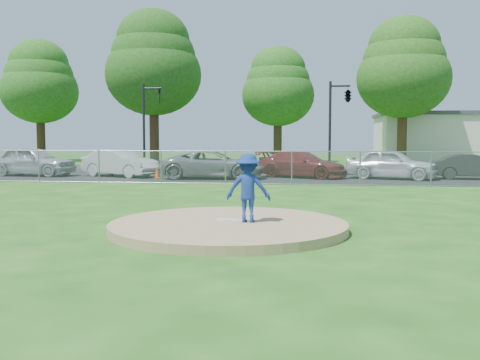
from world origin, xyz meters
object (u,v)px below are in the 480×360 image
Objects in this scene: parked_car_white at (120,163)px; parked_car_darkred at (302,164)px; commercial_building at (472,137)px; traffic_signal_center at (346,97)px; traffic_cone at (157,172)px; tree_left at (153,62)px; parked_car_pearl at (391,164)px; parked_car_silver at (32,161)px; parked_car_charcoal at (473,167)px; pitcher at (248,188)px; tree_far_left at (39,81)px; traffic_signal_left at (147,118)px; tree_center at (278,86)px; parked_car_gray at (213,165)px; tree_right at (404,67)px.

parked_car_darkred is (9.74, 0.58, -0.03)m from parked_car_white.
commercial_building is at bearing -10.16° from parked_car_darkred.
traffic_signal_center is 12.94m from traffic_cone.
tree_left is 2.78× the size of parked_car_pearl.
parked_car_silver is 1.22× the size of parked_car_charcoal.
parked_car_charcoal is (9.52, 16.33, -0.33)m from pitcher.
commercial_building is at bearing 7.50° from tree_far_left.
pitcher is at bearing -128.13° from parked_car_white.
traffic_signal_center is 3.60× the size of pitcher.
parked_car_darkred is (0.93, 16.33, -0.28)m from pitcher.
traffic_signal_left is (-24.76, -16.00, 1.20)m from commercial_building.
tree_center is 20.10m from parked_car_pearl.
parked_car_pearl reaches higher than traffic_cone.
tree_left is 1.27× the size of tree_center.
parked_car_white is at bearing -137.66° from commercial_building.
tree_center is 2.23× the size of parked_car_white.
tree_left is at bearing -165.47° from commercial_building.
pitcher is (11.45, -30.95, -7.26)m from tree_left.
tree_center is at bearing 31.59° from parked_car_darkred.
parked_car_charcoal is (4.06, 0.38, -0.13)m from parked_car_pearl.
tree_left is at bearing 64.16° from parked_car_darkred.
tree_left is (-27.00, -7.00, 6.08)m from commercial_building.
tree_center is at bearing 112.49° from traffic_signal_center.
parked_car_gray is 9.09m from parked_car_pearl.
tree_right is 2.08× the size of traffic_signal_left.
parked_car_gray is at bearing 130.46° from parked_car_darkred.
traffic_signal_center is at bearing -0.88° from parked_car_darkred.
tree_far_left is 1.09× the size of tree_center.
parked_car_silver is (-12.40, -18.24, -5.65)m from tree_center.
traffic_signal_left is 19.75m from parked_car_charcoal.
traffic_cone is 0.13× the size of parked_car_silver.
traffic_cone is (-15.11, -16.87, -7.34)m from tree_right.
parked_car_gray is at bearing 113.97° from parked_car_pearl.
pitcher is at bearing -169.96° from parked_car_gray.
commercial_building is 1.67× the size of tree_center.
traffic_signal_center is at bearing -126.94° from commercial_building.
tree_far_left is 31.02m from tree_right.
parked_car_gray is at bearing 101.57° from parked_car_charcoal.
tree_far_left is at bearing 157.04° from traffic_signal_center.
traffic_signal_left reaches higher than parked_car_gray.
pitcher is (-8.55, -31.95, -6.67)m from tree_right.
tree_right is 20.83m from traffic_signal_left.
commercial_building reaches higher than parked_car_white.
parked_car_charcoal is at bearing -27.47° from tree_far_left.
pitcher reaches higher than parked_car_pearl.
traffic_cone is at bearing 112.08° from parked_car_pearl.
parked_car_gray is at bearing -74.20° from pitcher.
tree_right reaches higher than parked_car_gray.
tree_far_left is 33.28m from parked_car_pearl.
parked_car_gray reaches higher than parked_car_darkred.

